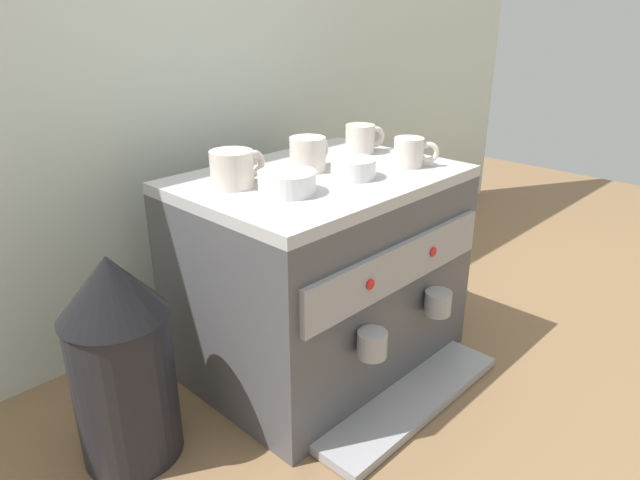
{
  "coord_description": "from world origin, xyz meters",
  "views": [
    {
      "loc": [
        -0.82,
        -0.79,
        0.76
      ],
      "look_at": [
        0.0,
        0.0,
        0.3
      ],
      "focal_mm": 32.11,
      "sensor_mm": 36.0,
      "label": 1
    }
  ],
  "objects_px": {
    "coffee_grinder": "(121,358)",
    "ceramic_bowl_0": "(287,183)",
    "milk_pitcher": "(427,275)",
    "ceramic_cup_2": "(410,152)",
    "ceramic_cup_0": "(234,168)",
    "ceramic_cup_3": "(309,154)",
    "ceramic_bowl_1": "(353,169)",
    "espresso_machine": "(322,272)",
    "ceramic_cup_1": "(361,139)"
  },
  "relations": [
    {
      "from": "ceramic_cup_2",
      "to": "espresso_machine",
      "type": "bearing_deg",
      "value": 151.98
    },
    {
      "from": "ceramic_cup_3",
      "to": "ceramic_cup_2",
      "type": "bearing_deg",
      "value": -38.04
    },
    {
      "from": "ceramic_cup_0",
      "to": "coffee_grinder",
      "type": "bearing_deg",
      "value": -175.54
    },
    {
      "from": "espresso_machine",
      "to": "ceramic_bowl_0",
      "type": "bearing_deg",
      "value": -162.98
    },
    {
      "from": "ceramic_bowl_0",
      "to": "ceramic_bowl_1",
      "type": "distance_m",
      "value": 0.16
    },
    {
      "from": "ceramic_cup_0",
      "to": "ceramic_bowl_1",
      "type": "distance_m",
      "value": 0.24
    },
    {
      "from": "espresso_machine",
      "to": "ceramic_bowl_0",
      "type": "distance_m",
      "value": 0.28
    },
    {
      "from": "ceramic_cup_2",
      "to": "ceramic_bowl_1",
      "type": "distance_m",
      "value": 0.15
    },
    {
      "from": "espresso_machine",
      "to": "ceramic_cup_3",
      "type": "bearing_deg",
      "value": 84.43
    },
    {
      "from": "ceramic_bowl_1",
      "to": "milk_pitcher",
      "type": "xyz_separation_m",
      "value": [
        0.39,
        0.05,
        -0.39
      ]
    },
    {
      "from": "espresso_machine",
      "to": "ceramic_cup_2",
      "type": "distance_m",
      "value": 0.32
    },
    {
      "from": "ceramic_cup_0",
      "to": "milk_pitcher",
      "type": "relative_size",
      "value": 0.88
    },
    {
      "from": "ceramic_cup_2",
      "to": "ceramic_bowl_1",
      "type": "height_order",
      "value": "ceramic_cup_2"
    },
    {
      "from": "ceramic_cup_1",
      "to": "coffee_grinder",
      "type": "relative_size",
      "value": 0.26
    },
    {
      "from": "espresso_machine",
      "to": "milk_pitcher",
      "type": "relative_size",
      "value": 4.15
    },
    {
      "from": "ceramic_cup_1",
      "to": "milk_pitcher",
      "type": "xyz_separation_m",
      "value": [
        0.22,
        -0.07,
        -0.41
      ]
    },
    {
      "from": "coffee_grinder",
      "to": "milk_pitcher",
      "type": "xyz_separation_m",
      "value": [
        0.88,
        -0.05,
        -0.13
      ]
    },
    {
      "from": "ceramic_bowl_0",
      "to": "milk_pitcher",
      "type": "relative_size",
      "value": 0.78
    },
    {
      "from": "ceramic_cup_0",
      "to": "ceramic_cup_2",
      "type": "xyz_separation_m",
      "value": [
        0.35,
        -0.16,
        -0.0
      ]
    },
    {
      "from": "ceramic_cup_3",
      "to": "ceramic_bowl_0",
      "type": "xyz_separation_m",
      "value": [
        -0.14,
        -0.08,
        -0.02
      ]
    },
    {
      "from": "ceramic_bowl_1",
      "to": "coffee_grinder",
      "type": "relative_size",
      "value": 0.23
    },
    {
      "from": "ceramic_cup_3",
      "to": "ceramic_cup_1",
      "type": "bearing_deg",
      "value": 6.06
    },
    {
      "from": "espresso_machine",
      "to": "ceramic_bowl_1",
      "type": "height_order",
      "value": "ceramic_bowl_1"
    },
    {
      "from": "ceramic_cup_2",
      "to": "milk_pitcher",
      "type": "relative_size",
      "value": 0.62
    },
    {
      "from": "ceramic_bowl_1",
      "to": "espresso_machine",
      "type": "bearing_deg",
      "value": 112.4
    },
    {
      "from": "ceramic_cup_0",
      "to": "milk_pitcher",
      "type": "distance_m",
      "value": 0.72
    },
    {
      "from": "ceramic_bowl_1",
      "to": "coffee_grinder",
      "type": "height_order",
      "value": "ceramic_bowl_1"
    },
    {
      "from": "espresso_machine",
      "to": "ceramic_cup_3",
      "type": "relative_size",
      "value": 5.06
    },
    {
      "from": "coffee_grinder",
      "to": "ceramic_bowl_0",
      "type": "bearing_deg",
      "value": -14.29
    },
    {
      "from": "espresso_machine",
      "to": "ceramic_cup_1",
      "type": "bearing_deg",
      "value": 17.19
    },
    {
      "from": "coffee_grinder",
      "to": "espresso_machine",
      "type": "bearing_deg",
      "value": -5.09
    },
    {
      "from": "ceramic_cup_0",
      "to": "ceramic_cup_3",
      "type": "relative_size",
      "value": 1.07
    },
    {
      "from": "ceramic_cup_0",
      "to": "ceramic_cup_1",
      "type": "height_order",
      "value": "ceramic_cup_0"
    },
    {
      "from": "espresso_machine",
      "to": "ceramic_cup_3",
      "type": "distance_m",
      "value": 0.26
    },
    {
      "from": "espresso_machine",
      "to": "ceramic_cup_1",
      "type": "xyz_separation_m",
      "value": [
        0.2,
        0.06,
        0.26
      ]
    },
    {
      "from": "ceramic_cup_1",
      "to": "ceramic_cup_2",
      "type": "bearing_deg",
      "value": -98.54
    },
    {
      "from": "ceramic_cup_2",
      "to": "ceramic_bowl_0",
      "type": "distance_m",
      "value": 0.32
    },
    {
      "from": "ceramic_cup_2",
      "to": "milk_pitcher",
      "type": "xyz_separation_m",
      "value": [
        0.24,
        0.09,
        -0.4
      ]
    },
    {
      "from": "espresso_machine",
      "to": "ceramic_cup_0",
      "type": "height_order",
      "value": "ceramic_cup_0"
    },
    {
      "from": "ceramic_cup_3",
      "to": "milk_pitcher",
      "type": "distance_m",
      "value": 0.58
    },
    {
      "from": "ceramic_cup_3",
      "to": "ceramic_bowl_1",
      "type": "bearing_deg",
      "value": -78.07
    },
    {
      "from": "ceramic_cup_0",
      "to": "ceramic_cup_1",
      "type": "relative_size",
      "value": 1.18
    },
    {
      "from": "milk_pitcher",
      "to": "coffee_grinder",
      "type": "bearing_deg",
      "value": 176.79
    },
    {
      "from": "ceramic_cup_3",
      "to": "ceramic_bowl_1",
      "type": "height_order",
      "value": "ceramic_cup_3"
    },
    {
      "from": "ceramic_cup_3",
      "to": "milk_pitcher",
      "type": "height_order",
      "value": "ceramic_cup_3"
    },
    {
      "from": "ceramic_bowl_1",
      "to": "milk_pitcher",
      "type": "height_order",
      "value": "ceramic_bowl_1"
    },
    {
      "from": "ceramic_bowl_1",
      "to": "coffee_grinder",
      "type": "bearing_deg",
      "value": 167.91
    },
    {
      "from": "espresso_machine",
      "to": "ceramic_cup_0",
      "type": "relative_size",
      "value": 4.74
    },
    {
      "from": "ceramic_bowl_0",
      "to": "ceramic_bowl_1",
      "type": "bearing_deg",
      "value": -7.59
    },
    {
      "from": "ceramic_cup_3",
      "to": "milk_pitcher",
      "type": "bearing_deg",
      "value": -6.78
    }
  ]
}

